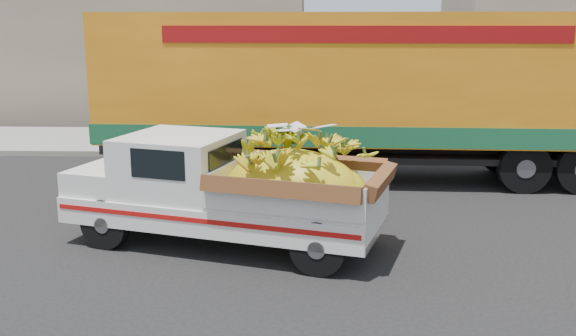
{
  "coord_description": "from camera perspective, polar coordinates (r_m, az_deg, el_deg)",
  "views": [
    {
      "loc": [
        1.3,
        -10.47,
        3.56
      ],
      "look_at": [
        0.94,
        -0.2,
        1.24
      ],
      "focal_mm": 40.0,
      "sensor_mm": 36.0,
      "label": 1
    }
  ],
  "objects": [
    {
      "name": "semi_trailer",
      "position": [
        14.8,
        6.53,
        7.04
      ],
      "size": [
        12.03,
        2.91,
        3.8
      ],
      "rotation": [
        0.0,
        0.0,
        -0.03
      ],
      "color": "black",
      "rests_on": "ground"
    },
    {
      "name": "building_left",
      "position": [
        26.82,
        -18.56,
        9.79
      ],
      "size": [
        18.0,
        6.0,
        5.0
      ],
      "primitive_type": "cube",
      "color": "gray",
      "rests_on": "ground"
    },
    {
      "name": "ground",
      "position": [
        11.13,
        -4.82,
        -5.99
      ],
      "size": [
        100.0,
        100.0,
        0.0
      ],
      "primitive_type": "plane",
      "color": "black",
      "rests_on": "ground"
    },
    {
      "name": "pickup_truck",
      "position": [
        10.31,
        -3.72,
        -1.94
      ],
      "size": [
        5.41,
        3.24,
        1.79
      ],
      "rotation": [
        0.0,
        0.0,
        -0.29
      ],
      "color": "black",
      "rests_on": "ground"
    },
    {
      "name": "sidewalk",
      "position": [
        19.6,
        -1.83,
        2.44
      ],
      "size": [
        60.0,
        4.0,
        0.14
      ],
      "primitive_type": "cube",
      "color": "gray",
      "rests_on": "ground"
    },
    {
      "name": "curb",
      "position": [
        17.54,
        -2.28,
        1.23
      ],
      "size": [
        60.0,
        0.25,
        0.15
      ],
      "primitive_type": "cube",
      "color": "gray",
      "rests_on": "ground"
    }
  ]
}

